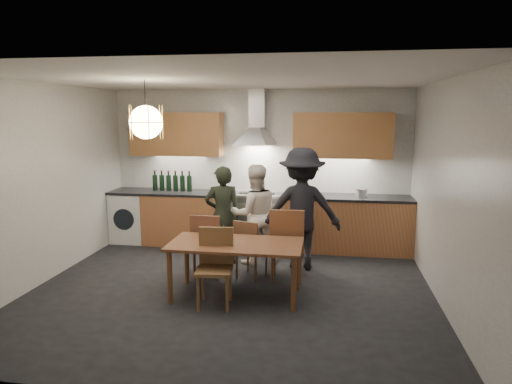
# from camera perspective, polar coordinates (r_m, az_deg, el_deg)

# --- Properties ---
(ground) EXTENTS (5.00, 5.00, 0.00)m
(ground) POSITION_cam_1_polar(r_m,az_deg,el_deg) (5.90, -3.13, -12.16)
(ground) COLOR black
(ground) RESTS_ON ground
(room_shell) EXTENTS (5.02, 4.52, 2.61)m
(room_shell) POSITION_cam_1_polar(r_m,az_deg,el_deg) (5.49, -3.30, 4.58)
(room_shell) COLOR silver
(room_shell) RESTS_ON ground
(counter_run) EXTENTS (5.00, 0.62, 0.90)m
(counter_run) POSITION_cam_1_polar(r_m,az_deg,el_deg) (7.59, 0.15, -3.56)
(counter_run) COLOR #C07949
(counter_run) RESTS_ON ground
(range_stove) EXTENTS (0.90, 0.60, 0.92)m
(range_stove) POSITION_cam_1_polar(r_m,az_deg,el_deg) (7.59, -0.03, -3.62)
(range_stove) COLOR silver
(range_stove) RESTS_ON ground
(wall_fixtures) EXTENTS (4.30, 0.54, 1.10)m
(wall_fixtures) POSITION_cam_1_polar(r_m,az_deg,el_deg) (7.51, 0.12, 7.28)
(wall_fixtures) COLOR #BA7D47
(wall_fixtures) RESTS_ON ground
(pendant_lamp) EXTENTS (0.43, 0.43, 0.70)m
(pendant_lamp) POSITION_cam_1_polar(r_m,az_deg,el_deg) (5.68, -13.57, 8.47)
(pendant_lamp) COLOR black
(pendant_lamp) RESTS_ON ground
(dining_table) EXTENTS (1.60, 0.80, 0.67)m
(dining_table) POSITION_cam_1_polar(r_m,az_deg,el_deg) (5.53, -2.53, -7.14)
(dining_table) COLOR brown
(dining_table) RESTS_ON ground
(chair_back_left) EXTENTS (0.41, 0.41, 0.89)m
(chair_back_left) POSITION_cam_1_polar(r_m,az_deg,el_deg) (6.19, -6.10, -6.18)
(chair_back_left) COLOR brown
(chair_back_left) RESTS_ON ground
(chair_back_mid) EXTENTS (0.47, 0.47, 0.81)m
(chair_back_mid) POSITION_cam_1_polar(r_m,az_deg,el_deg) (6.13, -0.91, -6.71)
(chair_back_mid) COLOR brown
(chair_back_mid) RESTS_ON ground
(chair_back_right) EXTENTS (0.47, 0.47, 0.99)m
(chair_back_right) POSITION_cam_1_polar(r_m,az_deg,el_deg) (6.04, 3.88, -5.97)
(chair_back_right) COLOR brown
(chair_back_right) RESTS_ON ground
(chair_front) EXTENTS (0.44, 0.44, 0.89)m
(chair_front) POSITION_cam_1_polar(r_m,az_deg,el_deg) (5.37, -5.12, -8.61)
(chair_front) COLOR brown
(chair_front) RESTS_ON ground
(person_left) EXTENTS (0.60, 0.47, 1.46)m
(person_left) POSITION_cam_1_polar(r_m,az_deg,el_deg) (6.72, -4.17, -2.90)
(person_left) COLOR black
(person_left) RESTS_ON ground
(person_mid) EXTENTS (0.88, 0.79, 1.48)m
(person_mid) POSITION_cam_1_polar(r_m,az_deg,el_deg) (6.72, -0.17, -2.80)
(person_mid) COLOR silver
(person_mid) RESTS_ON ground
(person_right) EXTENTS (1.18, 0.76, 1.73)m
(person_right) POSITION_cam_1_polar(r_m,az_deg,el_deg) (6.50, 5.71, -2.12)
(person_right) COLOR black
(person_right) RESTS_ON ground
(mixing_bowl) EXTENTS (0.35, 0.35, 0.07)m
(mixing_bowl) POSITION_cam_1_polar(r_m,az_deg,el_deg) (7.34, 6.75, -0.24)
(mixing_bowl) COLOR #B2B2B6
(mixing_bowl) RESTS_ON counter_run
(stock_pot) EXTENTS (0.22, 0.22, 0.12)m
(stock_pot) POSITION_cam_1_polar(r_m,az_deg,el_deg) (7.41, 13.04, -0.11)
(stock_pot) COLOR silver
(stock_pot) RESTS_ON counter_run
(wine_bottles) EXTENTS (0.69, 0.08, 0.34)m
(wine_bottles) POSITION_cam_1_polar(r_m,az_deg,el_deg) (7.88, -10.45, 1.38)
(wine_bottles) COLOR black
(wine_bottles) RESTS_ON counter_run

